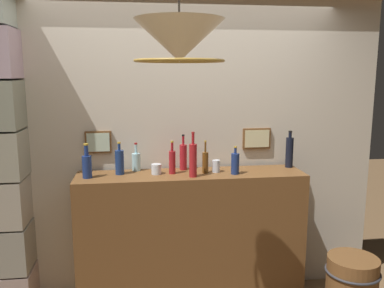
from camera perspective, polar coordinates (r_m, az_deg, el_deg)
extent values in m
cube|color=beige|center=(3.47, -0.75, 0.28)|extent=(3.38, 0.08, 2.72)
cube|color=brown|center=(3.41, -13.17, 0.27)|extent=(0.21, 0.03, 0.18)
cube|color=beige|center=(3.39, -13.19, 0.23)|extent=(0.18, 0.01, 0.15)
cube|color=brown|center=(3.55, 9.16, 0.79)|extent=(0.25, 0.03, 0.18)
cube|color=beige|center=(3.53, 9.24, 0.75)|extent=(0.22, 0.01, 0.15)
cube|color=#A7918A|center=(3.80, -23.00, -18.38)|extent=(0.22, 0.39, 0.37)
cube|color=gray|center=(3.64, -23.42, -13.08)|extent=(0.21, 0.39, 0.37)
cube|color=#A69E8D|center=(3.51, -23.86, -7.34)|extent=(0.20, 0.39, 0.37)
cube|color=gray|center=(3.42, -24.31, -1.24)|extent=(0.21, 0.39, 0.37)
cube|color=gray|center=(3.37, -24.78, 5.11)|extent=(0.21, 0.39, 0.37)
cube|color=brown|center=(3.43, -0.12, -13.56)|extent=(1.84, 0.41, 1.15)
cylinder|color=navy|center=(3.19, -14.70, -3.18)|extent=(0.07, 0.07, 0.17)
cylinder|color=navy|center=(3.16, -14.81, -0.91)|extent=(0.03, 0.03, 0.08)
cylinder|color=#B7932D|center=(3.15, -14.85, -0.05)|extent=(0.04, 0.04, 0.01)
cylinder|color=maroon|center=(3.22, -2.83, -2.63)|extent=(0.05, 0.05, 0.18)
cylinder|color=maroon|center=(3.19, -2.85, -0.40)|extent=(0.02, 0.02, 0.07)
cylinder|color=#B7932D|center=(3.18, -2.86, 0.32)|extent=(0.02, 0.02, 0.01)
cylinder|color=#A51D22|center=(3.11, 0.16, -2.37)|extent=(0.06, 0.06, 0.26)
cylinder|color=#A51D22|center=(3.07, 0.16, 0.75)|extent=(0.02, 0.02, 0.08)
cylinder|color=maroon|center=(3.07, 0.16, 1.62)|extent=(0.03, 0.03, 0.01)
cylinder|color=brown|center=(3.24, 1.90, -2.67)|extent=(0.05, 0.05, 0.17)
cylinder|color=brown|center=(3.21, 1.92, -0.46)|extent=(0.02, 0.02, 0.08)
cylinder|color=#B7932D|center=(3.21, 1.92, 0.39)|extent=(0.02, 0.02, 0.01)
cylinder|color=black|center=(3.52, 13.68, -1.18)|extent=(0.06, 0.06, 0.26)
cylinder|color=black|center=(3.50, 13.78, 1.26)|extent=(0.03, 0.03, 0.05)
cylinder|color=black|center=(3.49, 13.80, 1.74)|extent=(0.03, 0.03, 0.01)
cylinder|color=#A71C24|center=(3.34, -1.25, -1.90)|extent=(0.06, 0.06, 0.21)
cylinder|color=#A71C24|center=(3.31, -1.26, 0.51)|extent=(0.02, 0.02, 0.07)
cylinder|color=black|center=(3.31, -1.26, 1.24)|extent=(0.02, 0.02, 0.01)
cylinder|color=navy|center=(3.22, 6.16, -2.81)|extent=(0.07, 0.07, 0.17)
cylinder|color=navy|center=(3.20, 6.19, -0.94)|extent=(0.02, 0.02, 0.05)
cylinder|color=#B7932D|center=(3.19, 6.20, -0.43)|extent=(0.02, 0.02, 0.01)
cylinder|color=#A5D5DE|center=(3.35, -7.93, -2.55)|extent=(0.07, 0.07, 0.14)
cylinder|color=#A5D5DE|center=(3.33, -7.98, -0.69)|extent=(0.02, 0.02, 0.08)
cylinder|color=maroon|center=(3.32, -8.00, 0.07)|extent=(0.03, 0.03, 0.01)
cylinder|color=navy|center=(3.24, -10.26, -2.58)|extent=(0.07, 0.07, 0.19)
cylinder|color=navy|center=(3.22, -10.33, -0.42)|extent=(0.02, 0.02, 0.06)
cylinder|color=#B7932D|center=(3.21, -10.35, 0.18)|extent=(0.03, 0.03, 0.01)
cylinder|color=silver|center=(3.22, -5.10, -3.57)|extent=(0.08, 0.08, 0.08)
cylinder|color=silver|center=(3.28, 3.43, -3.15)|extent=(0.06, 0.06, 0.10)
cone|color=#EFE5C6|center=(2.27, -1.83, 14.49)|extent=(0.50, 0.50, 0.23)
torus|color=#AD8433|center=(2.26, -1.81, 11.75)|extent=(0.50, 0.50, 0.02)
cylinder|color=brown|center=(3.61, 21.70, -18.54)|extent=(0.40, 0.40, 0.52)
torus|color=#333338|center=(3.55, 21.86, -16.46)|extent=(0.42, 0.42, 0.02)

